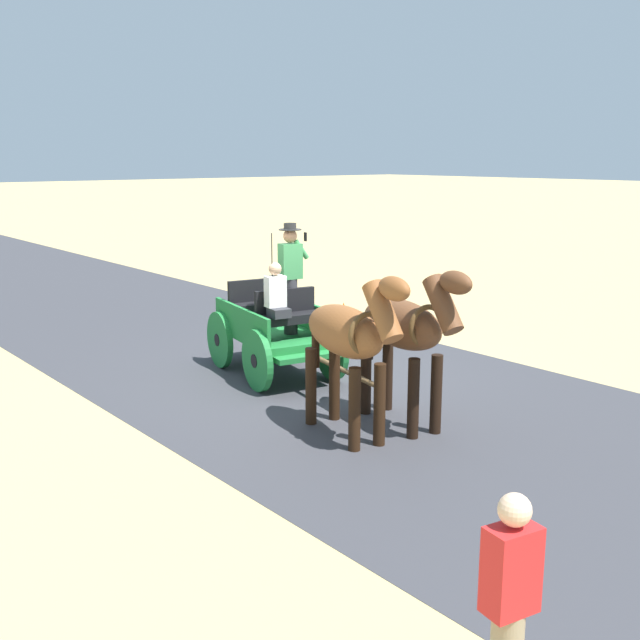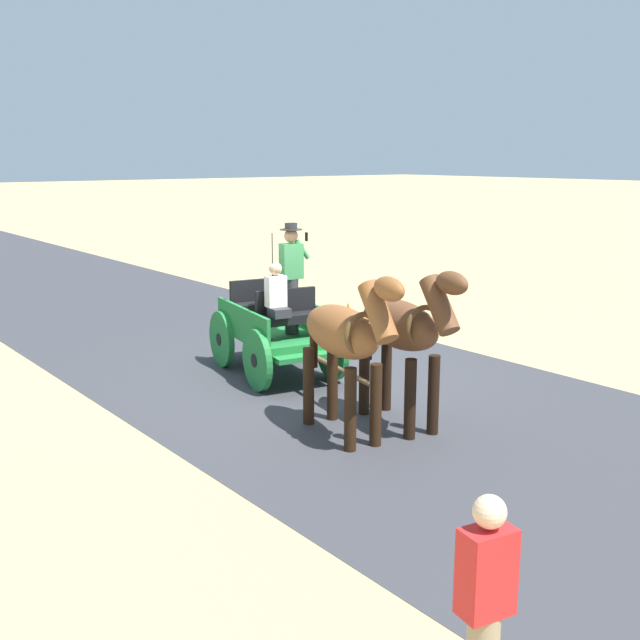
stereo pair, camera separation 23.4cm
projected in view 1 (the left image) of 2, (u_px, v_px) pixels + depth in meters
ground_plane at (303, 374)px, 12.53m from camera, size 200.00×200.00×0.00m
road_surface at (303, 374)px, 12.53m from camera, size 6.60×160.00×0.01m
horse_drawn_carriage at (276, 326)px, 12.36m from camera, size 1.83×4.51×2.50m
horse_near_side at (406, 329)px, 9.86m from camera, size 0.81×2.15×2.21m
horse_off_side at (349, 336)px, 9.45m from camera, size 0.82×2.15×2.21m
pedestrian_walking at (509, 613)px, 4.51m from camera, size 0.35×0.25×1.63m
traffic_cone at (344, 314)px, 16.10m from camera, size 0.32×0.32×0.50m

